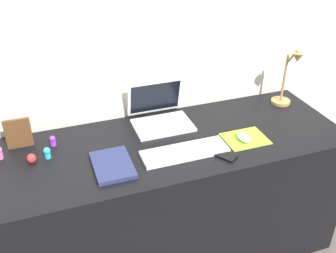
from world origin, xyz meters
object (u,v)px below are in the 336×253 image
at_px(mouse, 244,137).
at_px(picture_frame, 18,133).
at_px(cell_phone, 223,154).
at_px(toy_figurine_purple, 53,141).
at_px(keyboard, 185,152).
at_px(toy_figurine_red, 31,158).
at_px(toy_figurine_cyan, 47,153).
at_px(laptop, 159,112).
at_px(desk_lamp, 288,80).
at_px(notebook_pad, 113,165).

bearing_deg(mouse, picture_frame, 163.25).
xyz_separation_m(cell_phone, toy_figurine_purple, (-0.74, 0.35, 0.02)).
relative_size(keyboard, picture_frame, 2.73).
distance_m(mouse, toy_figurine_red, 1.00).
xyz_separation_m(picture_frame, toy_figurine_cyan, (0.11, -0.14, -0.05)).
bearing_deg(laptop, mouse, -44.05).
bearing_deg(picture_frame, mouse, -16.75).
height_order(cell_phone, toy_figurine_red, toy_figurine_red).
bearing_deg(laptop, keyboard, -87.22).
height_order(mouse, toy_figurine_cyan, toy_figurine_cyan).
height_order(desk_lamp, toy_figurine_cyan, desk_lamp).
bearing_deg(toy_figurine_red, toy_figurine_cyan, 10.99).
bearing_deg(notebook_pad, keyboard, -2.49).
xyz_separation_m(toy_figurine_cyan, toy_figurine_red, (-0.07, -0.01, -0.01)).
relative_size(picture_frame, toy_figurine_cyan, 2.70).
bearing_deg(toy_figurine_cyan, mouse, -10.58).
relative_size(toy_figurine_cyan, toy_figurine_red, 1.23).
distance_m(keyboard, toy_figurine_purple, 0.64).
xyz_separation_m(laptop, picture_frame, (-0.70, -0.01, 0.02)).
relative_size(keyboard, desk_lamp, 1.19).
relative_size(laptop, toy_figurine_purple, 5.71).
bearing_deg(cell_phone, mouse, -5.72).
height_order(desk_lamp, toy_figurine_red, desk_lamp).
height_order(laptop, cell_phone, laptop).
bearing_deg(desk_lamp, notebook_pad, -166.83).
distance_m(cell_phone, notebook_pad, 0.51).
relative_size(cell_phone, toy_figurine_red, 2.83).
distance_m(laptop, cell_phone, 0.44).
bearing_deg(notebook_pad, toy_figurine_cyan, 147.71).
relative_size(mouse, desk_lamp, 0.28).
bearing_deg(toy_figurine_cyan, toy_figurine_purple, 71.30).
bearing_deg(toy_figurine_red, picture_frame, 105.60).
bearing_deg(toy_figurine_cyan, cell_phone, -18.09).
distance_m(mouse, desk_lamp, 0.49).
height_order(picture_frame, toy_figurine_cyan, picture_frame).
xyz_separation_m(toy_figurine_purple, toy_figurine_cyan, (-0.03, -0.10, 0.00)).
bearing_deg(mouse, laptop, 135.95).
distance_m(keyboard, desk_lamp, 0.78).
height_order(desk_lamp, toy_figurine_purple, desk_lamp).
relative_size(mouse, cell_phone, 0.75).
xyz_separation_m(laptop, mouse, (0.33, -0.32, -0.03)).
height_order(laptop, notebook_pad, laptop).
relative_size(notebook_pad, toy_figurine_cyan, 4.32).
height_order(mouse, toy_figurine_red, toy_figurine_red).
distance_m(picture_frame, toy_figurine_purple, 0.16).
bearing_deg(notebook_pad, toy_figurine_red, 155.38).
height_order(toy_figurine_purple, toy_figurine_cyan, toy_figurine_cyan).
relative_size(keyboard, toy_figurine_cyan, 7.38).
relative_size(laptop, notebook_pad, 1.25).
relative_size(desk_lamp, toy_figurine_red, 7.65).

